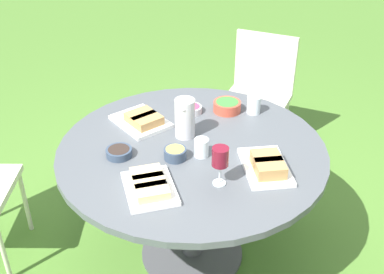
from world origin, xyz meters
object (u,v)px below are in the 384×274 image
water_pitcher (185,118)px  wine_glass (220,158)px  chair_near_right (259,88)px  dining_table (192,165)px

water_pitcher → wine_glass: 0.44m
chair_near_right → water_pitcher: 1.14m
dining_table → chair_near_right: (-1.14, 0.31, -0.09)m
chair_near_right → wine_glass: bearing=-6.0°
dining_table → chair_near_right: bearing=164.7°
water_pitcher → wine_glass: water_pitcher is taller
chair_near_right → wine_glass: size_ratio=4.72×
dining_table → water_pitcher: bearing=-153.5°
chair_near_right → wine_glass: 1.47m
dining_table → wine_glass: (0.27, 0.16, 0.25)m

